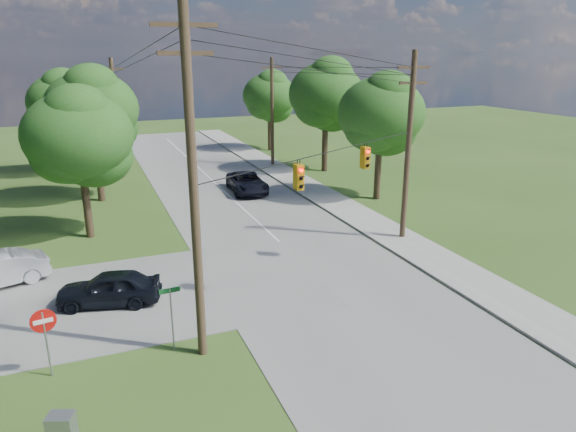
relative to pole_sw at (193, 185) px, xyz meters
name	(u,v)px	position (x,y,z in m)	size (l,w,h in m)	color
ground	(323,334)	(4.60, -0.40, -6.23)	(140.00, 140.00, 0.00)	#304F1A
main_road	(316,276)	(6.60, 4.60, -6.21)	(10.00, 100.00, 0.03)	gray
sidewalk_east	(431,255)	(13.30, 4.60, -6.17)	(2.60, 100.00, 0.12)	#ABA9A0
pole_sw	(193,185)	(0.00, 0.00, 0.00)	(2.00, 0.32, 12.00)	#4E3828
pole_ne	(408,145)	(13.50, 7.60, -0.76)	(2.00, 0.32, 10.50)	#4E3828
pole_north_e	(272,112)	(13.50, 29.60, -1.10)	(2.00, 0.32, 10.00)	#4E3828
pole_north_w	(117,118)	(-0.40, 29.60, -1.10)	(2.00, 0.32, 10.00)	#4E3828
power_lines	(260,76)	(6.10, 11.14, 2.93)	(13.93, 29.62, 4.93)	black
traffic_signals	(335,166)	(7.15, 4.03, -0.73)	(4.91, 3.27, 1.05)	#C5890B
tree_w_near	(78,136)	(-3.40, 14.60, -0.30)	(6.00, 6.00, 8.40)	#453322
tree_w_mid	(92,110)	(-2.40, 22.60, 0.35)	(6.40, 6.40, 9.22)	#453322
tree_w_far	(64,103)	(-4.40, 32.60, 0.02)	(6.00, 6.00, 8.73)	#453322
tree_e_near	(381,113)	(16.60, 15.60, 0.02)	(6.20, 6.20, 8.81)	#453322
tree_e_mid	(326,94)	(17.10, 25.60, 0.68)	(6.60, 6.60, 9.64)	#453322
tree_e_far	(269,96)	(16.10, 37.60, -0.31)	(5.80, 5.80, 8.32)	#453322
car_cross_dark	(109,288)	(-2.84, 5.19, -5.46)	(1.73, 4.30, 1.46)	black
car_main_north	(247,182)	(8.22, 20.89, -5.45)	(2.50, 5.41, 1.50)	black
do_not_enter_sign	(44,328)	(-5.01, 0.52, -4.44)	(0.81, 0.18, 2.46)	gray
street_name_sign	(171,310)	(-0.92, 0.60, -4.64)	(0.74, 0.06, 2.47)	gray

